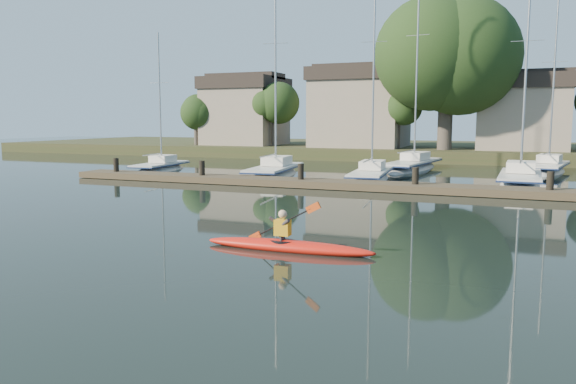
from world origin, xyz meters
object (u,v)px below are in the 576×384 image
at_px(sailboat_0, 161,173).
at_px(sailboat_7, 548,175).
at_px(sailboat_2, 371,183).
at_px(dock, 356,185).
at_px(sailboat_1, 275,179).
at_px(sailboat_6, 413,172).
at_px(kayak, 287,244).
at_px(sailboat_3, 520,188).

bearing_deg(sailboat_0, sailboat_7, 13.67).
height_order(sailboat_0, sailboat_2, sailboat_2).
bearing_deg(dock, sailboat_1, 144.94).
distance_m(dock, sailboat_6, 12.61).
bearing_deg(sailboat_7, kayak, -95.33).
bearing_deg(sailboat_2, sailboat_7, 37.57).
distance_m(sailboat_3, sailboat_6, 10.26).
bearing_deg(kayak, sailboat_1, 112.89).
bearing_deg(sailboat_3, sailboat_2, -175.08).
xyz_separation_m(sailboat_3, sailboat_6, (-7.00, 7.50, 0.01)).
xyz_separation_m(sailboat_0, sailboat_6, (16.06, 7.60, -0.01)).
height_order(sailboat_0, sailboat_1, sailboat_1).
bearing_deg(sailboat_2, sailboat_6, 76.92).
relative_size(dock, sailboat_2, 2.48).
bearing_deg(sailboat_2, sailboat_3, -1.66).
bearing_deg(sailboat_3, kayak, -106.10).
height_order(sailboat_2, sailboat_7, sailboat_2).
xyz_separation_m(kayak, sailboat_3, (5.99, 18.98, -0.39)).
distance_m(kayak, dock, 14.02).
xyz_separation_m(sailboat_2, sailboat_6, (1.11, 8.00, -0.02)).
distance_m(kayak, sailboat_3, 19.90).
xyz_separation_m(sailboat_3, sailboat_7, (1.82, 8.67, 0.01)).
bearing_deg(kayak, sailboat_0, 130.86).
bearing_deg(dock, sailboat_7, 54.98).
relative_size(kayak, sailboat_6, 0.30).
bearing_deg(sailboat_1, dock, -41.99).
bearing_deg(sailboat_3, sailboat_6, 134.44).
relative_size(sailboat_0, sailboat_2, 0.77).
relative_size(kayak, sailboat_0, 0.46).
height_order(kayak, sailboat_0, sailboat_0).
bearing_deg(sailboat_0, sailboat_2, -7.27).
relative_size(sailboat_0, sailboat_6, 0.66).
distance_m(sailboat_1, sailboat_2, 6.14).
xyz_separation_m(sailboat_6, sailboat_7, (8.82, 1.17, -0.00)).
distance_m(sailboat_2, sailboat_6, 8.08).
xyz_separation_m(kayak, sailboat_1, (-8.26, 18.42, -0.38)).
height_order(dock, sailboat_2, sailboat_2).
distance_m(sailboat_0, sailboat_3, 23.06).
bearing_deg(sailboat_1, sailboat_2, -6.37).
height_order(sailboat_0, sailboat_7, sailboat_7).
distance_m(kayak, sailboat_1, 20.19).
bearing_deg(kayak, sailboat_6, 90.92).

